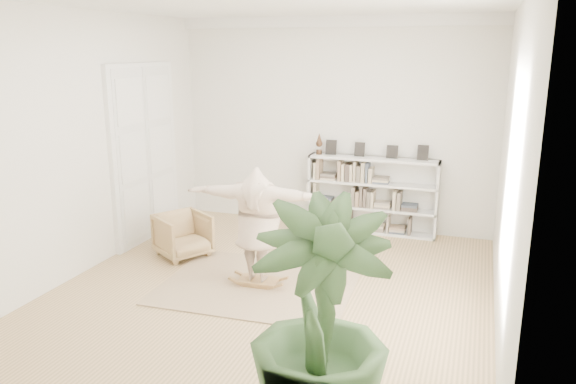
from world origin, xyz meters
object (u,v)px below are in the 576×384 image
object	(u,v)px
bookshelf	(372,196)
armchair	(183,235)
rocker_board	(258,281)
houseplant	(319,324)
person	(258,222)

from	to	relation	value
bookshelf	armchair	size ratio (longest dim) A/B	3.02
armchair	rocker_board	distance (m)	1.66
bookshelf	houseplant	bearing A→B (deg)	-83.57
person	houseplant	size ratio (longest dim) A/B	0.96
bookshelf	rocker_board	distance (m)	3.00
bookshelf	person	world-z (taller)	person
bookshelf	person	size ratio (longest dim) A/B	1.17
bookshelf	person	bearing A→B (deg)	-109.28
armchair	person	bearing A→B (deg)	-81.27
armchair	rocker_board	world-z (taller)	armchair
rocker_board	houseplant	xyz separation A→B (m)	(1.58, -2.59, 0.91)
armchair	rocker_board	size ratio (longest dim) A/B	1.36
bookshelf	houseplant	world-z (taller)	houseplant
armchair	houseplant	bearing A→B (deg)	-103.98
bookshelf	rocker_board	size ratio (longest dim) A/B	4.11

